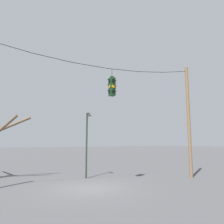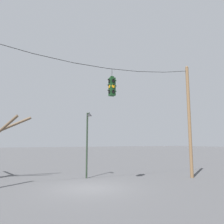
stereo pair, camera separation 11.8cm
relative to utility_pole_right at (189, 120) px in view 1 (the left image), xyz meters
name	(u,v)px [view 1 (the left image)]	position (x,y,z in m)	size (l,w,h in m)	color
ground_plane	(90,188)	(-7.79, -0.03, -4.13)	(200.00, 200.00, 0.00)	#4C4C4F
utility_pole_right	(189,120)	(0.00, 0.00, 0.00)	(0.23, 0.23, 8.27)	brown
span_wire	(91,61)	(-7.79, 0.00, 3.20)	(15.59, 0.03, 0.87)	black
traffic_light_near_right_pole	(112,87)	(-6.39, 0.00, 1.80)	(0.58, 0.58, 1.71)	#143819
street_lamp	(87,134)	(-6.81, 3.04, -1.06)	(0.37, 0.65, 4.63)	#233323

